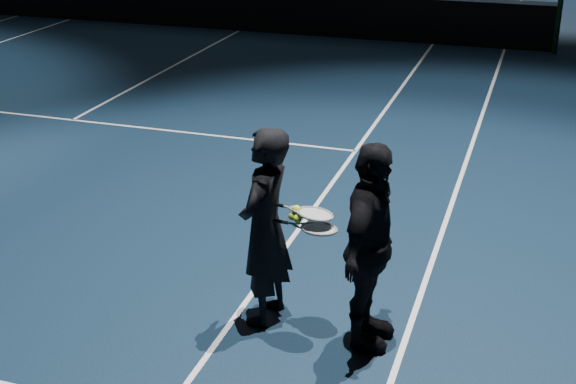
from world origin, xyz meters
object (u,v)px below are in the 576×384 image
tennis_balls (296,215)px  racket_lower (319,229)px  racket_upper (315,214)px  player_a (265,227)px  player_b (369,247)px

tennis_balls → racket_lower: bearing=-7.2°
racket_upper → racket_lower: bearing=-42.7°
player_a → tennis_balls: player_a is taller
player_b → racket_upper: player_b is taller
player_b → racket_lower: 0.41m
racket_lower → tennis_balls: (-0.19, 0.02, 0.08)m
player_a → racket_upper: bearing=95.8°
tennis_balls → racket_upper: bearing=7.8°
player_b → racket_upper: bearing=82.1°
player_b → tennis_balls: bearing=86.7°
player_a → racket_upper: 0.44m
player_a → player_b: 0.85m
player_a → player_b: size_ratio=1.00×
player_a → player_b: bearing=90.1°
player_a → tennis_balls: size_ratio=13.52×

